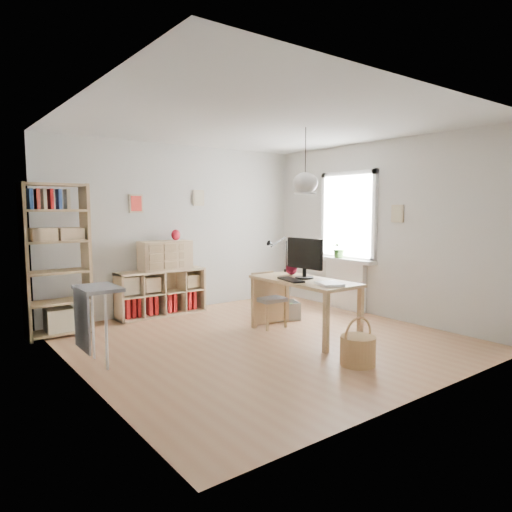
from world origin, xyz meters
TOP-DOWN VIEW (x-y plane):
  - ground at (0.00, 0.00)m, footprint 4.50×4.50m
  - room_shell at (0.55, -0.15)m, footprint 4.50×4.50m
  - window_unit at (2.23, 0.60)m, footprint 0.07×1.16m
  - radiator at (2.19, 0.60)m, footprint 0.10×0.80m
  - windowsill at (2.14, 0.60)m, footprint 0.22×1.20m
  - desk at (0.55, -0.15)m, footprint 0.70×1.50m
  - cube_shelf at (-0.47, 2.08)m, footprint 1.40×0.38m
  - tall_bookshelf at (-2.04, 1.80)m, footprint 0.80×0.38m
  - side_table at (-2.04, 0.35)m, footprint 0.40×0.55m
  - chair at (0.46, 0.51)m, footprint 0.39×0.39m
  - wicker_basket at (0.23, -1.34)m, footprint 0.39×0.38m
  - storage_chest at (0.92, 0.76)m, footprint 0.70×0.74m
  - monitor at (0.61, -0.09)m, footprint 0.25×0.61m
  - keyboard at (0.34, -0.13)m, footprint 0.26×0.47m
  - task_lamp at (0.60, 0.46)m, footprint 0.46×0.17m
  - yarn_ball at (0.70, 0.27)m, footprint 0.16×0.16m
  - paper_tray at (0.49, -0.67)m, footprint 0.36×0.39m
  - drawer_chest at (-0.37, 2.04)m, footprint 0.81×0.40m
  - red_vase at (-0.18, 2.04)m, footprint 0.14×0.14m
  - potted_plant at (2.12, 0.69)m, footprint 0.31×0.27m

SIDE VIEW (x-z plane):
  - ground at x=0.00m, z-range 0.00..0.00m
  - wicker_basket at x=0.23m, z-range -0.09..0.44m
  - storage_chest at x=0.92m, z-range -0.09..0.45m
  - cube_shelf at x=-0.47m, z-range -0.06..0.66m
  - radiator at x=2.19m, z-range 0.00..0.80m
  - chair at x=0.46m, z-range 0.05..0.82m
  - desk at x=0.55m, z-range 0.28..1.03m
  - side_table at x=-2.04m, z-range 0.24..1.09m
  - keyboard at x=0.34m, z-range 0.75..0.77m
  - paper_tray at x=0.49m, z-range 0.75..0.78m
  - windowsill at x=2.14m, z-range 0.80..0.86m
  - yarn_ball at x=0.70m, z-range 0.75..0.91m
  - drawer_chest at x=-0.37m, z-range 0.72..1.17m
  - potted_plant at x=2.12m, z-range 0.86..1.18m
  - monitor at x=0.61m, z-range 0.78..1.32m
  - task_lamp at x=0.60m, z-range 0.84..1.32m
  - tall_bookshelf at x=-2.04m, z-range 0.09..2.09m
  - red_vase at x=-0.18m, z-range 1.17..1.34m
  - window_unit at x=2.23m, z-range 0.82..2.28m
  - room_shell at x=0.55m, z-range -0.25..4.25m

